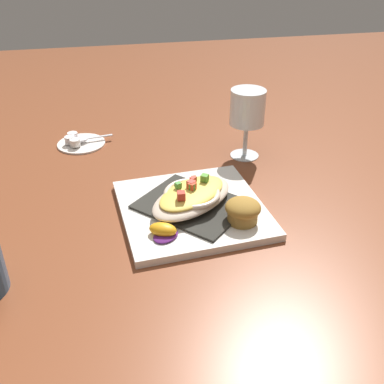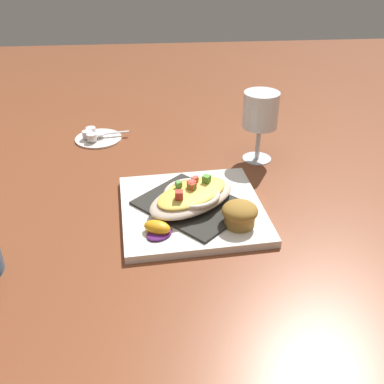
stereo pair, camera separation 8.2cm
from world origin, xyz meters
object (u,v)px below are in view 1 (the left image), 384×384
object	(u,v)px
creamer_cup_2	(75,142)
creamer_saucer	(81,143)
creamer_cup_1	(70,140)
square_plate	(192,209)
spoon	(83,139)
creamer_cup_0	(73,136)
muffin	(243,210)
stemmed_glass	(247,111)
orange_garnish	(164,231)
gratin_dish	(192,196)

from	to	relation	value
creamer_cup_2	creamer_saucer	bearing A→B (deg)	-119.69
creamer_cup_1	creamer_cup_2	distance (m)	0.02
square_plate	creamer_saucer	size ratio (longest dim) A/B	2.26
creamer_saucer	square_plate	bearing A→B (deg)	120.60
spoon	creamer_cup_0	size ratio (longest dim) A/B	3.96
muffin	stemmed_glass	size ratio (longest dim) A/B	0.40
creamer_cup_1	muffin	bearing A→B (deg)	126.99
orange_garnish	spoon	size ratio (longest dim) A/B	0.64
creamer_cup_0	creamer_cup_1	bearing A→B (deg)	72.96
spoon	creamer_cup_1	size ratio (longest dim) A/B	3.96
muffin	creamer_saucer	world-z (taller)	muffin
creamer_cup_0	creamer_cup_1	size ratio (longest dim) A/B	1.00
orange_garnish	creamer_cup_1	bearing A→B (deg)	-68.62
muffin	creamer_cup_1	world-z (taller)	muffin
gratin_dish	creamer_cup_0	distance (m)	0.42
muffin	spoon	xyz separation A→B (m)	(0.27, -0.40, -0.02)
creamer_saucer	stemmed_glass	bearing A→B (deg)	159.53
creamer_saucer	spoon	size ratio (longest dim) A/B	1.19
gratin_dish	creamer_cup_0	bearing A→B (deg)	-58.41
square_plate	muffin	distance (m)	0.10
square_plate	creamer_cup_2	xyz separation A→B (m)	(0.21, -0.32, 0.01)
creamer_cup_1	stemmed_glass	bearing A→B (deg)	161.26
gratin_dish	spoon	bearing A→B (deg)	-60.04
spoon	creamer_cup_1	world-z (taller)	creamer_cup_1
square_plate	spoon	size ratio (longest dim) A/B	2.69
square_plate	muffin	world-z (taller)	muffin
stemmed_glass	spoon	world-z (taller)	stemmed_glass
stemmed_glass	creamer_cup_1	xyz separation A→B (m)	(0.39, -0.13, -0.09)
square_plate	spoon	world-z (taller)	spoon
gratin_dish	orange_garnish	distance (m)	0.10
orange_garnish	creamer_cup_1	world-z (taller)	orange_garnish
muffin	creamer_cup_0	xyz separation A→B (m)	(0.29, -0.42, -0.02)
creamer_cup_2	muffin	bearing A→B (deg)	127.10
square_plate	muffin	size ratio (longest dim) A/B	4.13
stemmed_glass	creamer_cup_1	world-z (taller)	stemmed_glass
creamer_cup_0	creamer_cup_2	size ratio (longest dim) A/B	1.00
gratin_dish	creamer_saucer	size ratio (longest dim) A/B	1.79
creamer_saucer	spoon	distance (m)	0.01
square_plate	orange_garnish	size ratio (longest dim) A/B	4.22
creamer_cup_0	creamer_cup_2	distance (m)	0.04
muffin	creamer_cup_1	xyz separation A→B (m)	(0.30, -0.40, -0.02)
creamer_saucer	creamer_cup_2	world-z (taller)	creamer_cup_2
creamer_cup_0	gratin_dish	bearing A→B (deg)	121.59
muffin	spoon	size ratio (longest dim) A/B	0.65
square_plate	creamer_cup_1	bearing A→B (deg)	-56.05
square_plate	spoon	bearing A→B (deg)	-60.04
orange_garnish	creamer_cup_2	distance (m)	0.42
stemmed_glass	creamer_cup_2	size ratio (longest dim) A/B	6.44
spoon	creamer_cup_0	distance (m)	0.03
stemmed_glass	spoon	size ratio (longest dim) A/B	1.63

